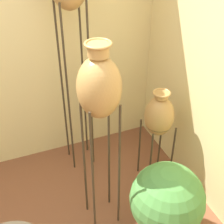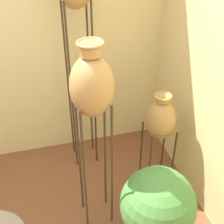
% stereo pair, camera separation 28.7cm
% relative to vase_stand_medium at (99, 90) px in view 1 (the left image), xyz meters
% --- Properties ---
extents(vase_stand_medium, '(0.33, 0.33, 1.76)m').
position_rel_vase_stand_medium_xyz_m(vase_stand_medium, '(0.00, 0.00, 0.00)').
color(vase_stand_medium, '#382D1E').
rests_on(vase_stand_medium, ground_plane).
extents(vase_stand_short, '(0.29, 0.29, 1.07)m').
position_rel_vase_stand_medium_xyz_m(vase_stand_short, '(0.70, 0.28, -0.61)').
color(vase_stand_short, '#382D1E').
rests_on(vase_stand_short, ground_plane).
extents(potted_plant, '(0.63, 0.63, 0.79)m').
position_rel_vase_stand_medium_xyz_m(potted_plant, '(0.43, -0.41, -0.95)').
color(potted_plant, olive).
rests_on(potted_plant, ground_plane).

